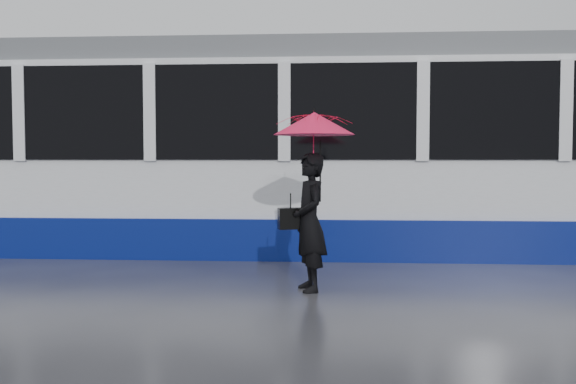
{
  "coord_description": "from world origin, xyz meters",
  "views": [
    {
      "loc": [
        1.49,
        -8.1,
        1.52
      ],
      "look_at": [
        0.93,
        -0.15,
        1.1
      ],
      "focal_mm": 40.0,
      "sensor_mm": 36.0,
      "label": 1
    }
  ],
  "objects": [
    {
      "name": "tram",
      "position": [
        -0.72,
        2.5,
        1.64
      ],
      "size": [
        26.0,
        2.56,
        3.35
      ],
      "color": "white",
      "rests_on": "ground"
    },
    {
      "name": "umbrella",
      "position": [
        1.28,
        -0.81,
        1.73
      ],
      "size": [
        1.16,
        1.16,
        1.07
      ],
      "rotation": [
        0.0,
        0.0,
        0.3
      ],
      "color": "#E5135D",
      "rests_on": "ground"
    },
    {
      "name": "woman",
      "position": [
        1.23,
        -0.81,
        0.79
      ],
      "size": [
        0.53,
        0.66,
        1.58
      ],
      "primitive_type": "imported",
      "rotation": [
        0.0,
        0.0,
        -1.27
      ],
      "color": "black",
      "rests_on": "ground"
    },
    {
      "name": "ground",
      "position": [
        0.0,
        0.0,
        0.0
      ],
      "size": [
        90.0,
        90.0,
        0.0
      ],
      "primitive_type": "plane",
      "color": "#2B2B30",
      "rests_on": "ground"
    },
    {
      "name": "rails",
      "position": [
        0.0,
        2.5,
        0.01
      ],
      "size": [
        34.0,
        1.51,
        0.02
      ],
      "color": "#3F3D38",
      "rests_on": "ground"
    },
    {
      "name": "handbag",
      "position": [
        1.01,
        -0.79,
        0.83
      ],
      "size": [
        0.31,
        0.2,
        0.42
      ],
      "rotation": [
        0.0,
        0.0,
        0.3
      ],
      "color": "black",
      "rests_on": "ground"
    }
  ]
}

